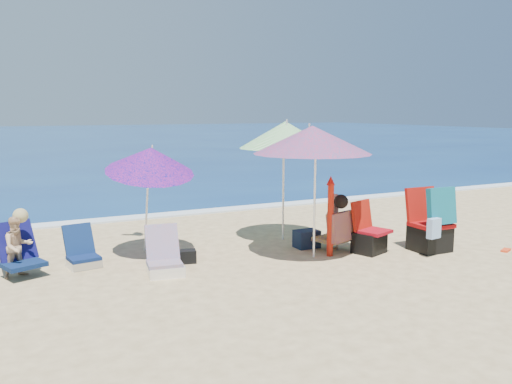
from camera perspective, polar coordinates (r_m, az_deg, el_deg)
name	(u,v)px	position (r m, az deg, el deg)	size (l,w,h in m)	color
ground	(302,270)	(8.33, 4.96, -8.30)	(120.00, 120.00, 0.00)	#D8BC84
sea	(42,138)	(52.02, -21.83, 5.33)	(120.00, 80.00, 0.12)	navy
foam	(191,213)	(12.83, -6.95, -2.20)	(120.00, 0.50, 0.04)	white
umbrella_turquoise	(312,140)	(8.77, 6.02, 5.55)	(2.31, 2.31, 2.22)	white
umbrella_striped	(285,135)	(9.85, 3.15, 6.10)	(2.06, 2.06, 2.27)	white
umbrella_blue	(150,160)	(8.90, -11.19, 3.38)	(1.50, 1.55, 1.99)	white
furled_umbrella	(330,212)	(9.00, 7.94, -2.16)	(0.15, 0.15, 1.36)	red
chair_navy	(83,256)	(8.87, -18.01, -6.50)	(0.54, 0.65, 0.64)	#0D1F4C
chair_rainbow	(165,262)	(8.18, -9.72, -7.33)	(0.59, 0.69, 0.71)	#DA794D
camp_chair_left	(369,237)	(9.43, 11.92, -4.76)	(0.68, 0.68, 0.89)	#A00B17
camp_chair_right	(431,228)	(9.77, 18.14, -3.65)	(0.72, 0.79, 1.15)	#A30B0C
person_center	(337,223)	(9.38, 8.64, -3.34)	(0.77, 0.77, 1.01)	tan
person_left	(18,246)	(8.64, -24.02, -5.27)	(0.72, 0.85, 1.00)	tan
bag_black_a	(187,256)	(8.73, -7.36, -6.83)	(0.32, 0.27, 0.21)	black
bag_navy_b	(307,239)	(9.64, 5.42, -4.99)	(0.42, 0.31, 0.31)	#161F31
bag_black_b	(361,245)	(9.56, 11.17, -5.62)	(0.27, 0.21, 0.19)	black
orange_item	(506,250)	(10.34, 25.08, -5.64)	(0.27, 0.21, 0.03)	#ED3F18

